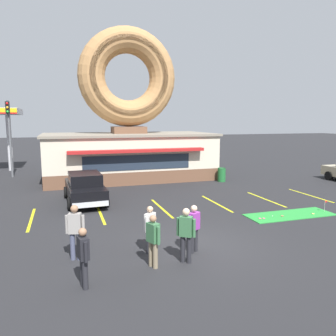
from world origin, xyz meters
name	(u,v)px	position (x,y,z in m)	size (l,w,h in m)	color
ground_plane	(197,245)	(0.00, 0.00, 0.00)	(160.00, 160.00, 0.00)	#232326
donut_shop_building	(129,128)	(0.37, 13.94, 3.74)	(12.30, 6.75, 10.96)	brown
putting_mat	(290,215)	(5.47, 2.02, 0.01)	(4.17, 1.43, 0.03)	green
mini_donut_near_left	(260,218)	(3.77, 1.86, 0.05)	(0.13, 0.13, 0.04)	#D8667F
mini_donut_near_right	(264,218)	(3.94, 1.82, 0.05)	(0.13, 0.13, 0.04)	#D8667F
mini_donut_mid_left	(313,214)	(6.53, 1.75, 0.05)	(0.13, 0.13, 0.04)	#E5C666
mini_donut_mid_centre	(282,216)	(4.95, 1.89, 0.05)	(0.13, 0.13, 0.04)	#A5724C
golf_ball	(272,216)	(4.51, 2.00, 0.05)	(0.04, 0.04, 0.04)	white
putting_flag_pin	(325,203)	(7.34, 1.89, 0.44)	(0.13, 0.01, 0.55)	silver
car_black	(85,186)	(-3.32, 7.32, 0.87)	(2.14, 4.63, 1.60)	black
pedestrian_blue_sweater_man	(153,239)	(-1.94, -1.22, 0.88)	(0.37, 0.55, 1.59)	#7F7056
pedestrian_hooded_kid	(194,227)	(-0.37, -0.56, 0.87)	(0.52, 0.40, 1.59)	#232328
pedestrian_leather_jacket_man	(186,233)	(-0.90, -1.22, 0.95)	(0.50, 0.42, 1.71)	#232328
pedestrian_clipboard_woman	(150,227)	(-1.74, -0.14, 0.86)	(0.43, 0.47, 1.57)	#232328
pedestrian_beanie_man	(83,255)	(-3.97, -1.83, 0.89)	(0.31, 0.59, 1.61)	#232328
pedestrian_crossing_woman	(75,229)	(-4.10, 0.02, 0.98)	(0.58, 0.33, 1.76)	#474C66
trash_bin	(222,175)	(6.33, 10.53, 0.50)	(0.57, 0.57, 0.97)	#1E662D
traffic_light_pole	(9,128)	(-8.10, 17.07, 3.71)	(0.28, 0.47, 5.80)	#595B60
parking_stripe_far_left	(31,219)	(-5.81, 5.00, 0.00)	(0.12, 3.60, 0.01)	yellow
parking_stripe_left	(100,213)	(-2.81, 5.00, 0.00)	(0.12, 3.60, 0.01)	yellow
parking_stripe_mid_left	(161,208)	(0.19, 5.00, 0.00)	(0.12, 3.60, 0.01)	yellow
parking_stripe_centre	(216,203)	(3.19, 5.00, 0.00)	(0.12, 3.60, 0.01)	yellow
parking_stripe_mid_right	(265,199)	(6.19, 5.00, 0.00)	(0.12, 3.60, 0.01)	yellow
parking_stripe_right	(310,195)	(9.19, 5.00, 0.00)	(0.12, 3.60, 0.01)	yellow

